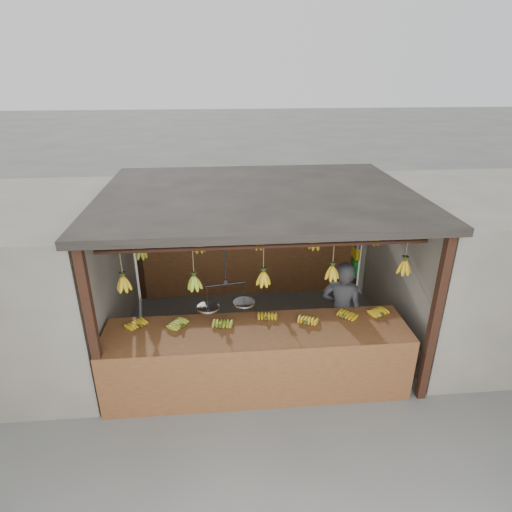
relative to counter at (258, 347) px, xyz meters
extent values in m
plane|color=#5B5B57|center=(0.11, 1.23, -0.72)|extent=(80.00, 80.00, 0.00)
cube|color=black|center=(-1.89, -0.27, 0.43)|extent=(0.10, 0.10, 2.30)
cube|color=black|center=(2.11, -0.27, 0.43)|extent=(0.10, 0.10, 2.30)
cube|color=black|center=(-1.89, 2.73, 0.43)|extent=(0.10, 0.10, 2.30)
cube|color=black|center=(2.11, 2.73, 0.43)|extent=(0.10, 0.10, 2.30)
cube|color=black|center=(0.11, 1.23, 1.63)|extent=(4.30, 3.30, 0.10)
cylinder|color=black|center=(0.11, 0.23, 1.28)|extent=(4.00, 0.05, 0.05)
cylinder|color=black|center=(0.11, 1.23, 1.28)|extent=(4.00, 0.05, 0.05)
cylinder|color=black|center=(0.11, 2.23, 1.28)|extent=(4.00, 0.05, 0.05)
cube|color=brown|center=(0.11, 2.73, 0.18)|extent=(4.00, 0.06, 1.80)
cube|color=slate|center=(-3.49, 1.23, 0.43)|extent=(3.00, 3.00, 2.30)
cube|color=slate|center=(3.71, 1.23, 0.43)|extent=(3.00, 3.00, 2.30)
cube|color=brown|center=(0.00, 0.13, 0.14)|extent=(3.90, 0.87, 0.08)
cube|color=brown|center=(0.00, -0.30, -0.27)|extent=(3.90, 0.04, 0.90)
cube|color=black|center=(-1.86, -0.25, -0.31)|extent=(0.07, 0.07, 0.82)
cube|color=black|center=(1.85, -0.25, -0.31)|extent=(0.07, 0.07, 0.82)
cube|color=black|center=(-1.86, 0.52, -0.31)|extent=(0.07, 0.07, 0.82)
cube|color=black|center=(1.85, 0.52, -0.31)|extent=(0.07, 0.07, 0.82)
ellipsoid|color=gold|center=(-1.49, 0.29, 0.21)|extent=(0.29, 0.30, 0.06)
ellipsoid|color=#92A523|center=(-0.95, 0.25, 0.21)|extent=(0.30, 0.29, 0.06)
ellipsoid|color=#92A523|center=(-0.46, 0.18, 0.21)|extent=(0.22, 0.27, 0.06)
ellipsoid|color=gold|center=(0.14, 0.31, 0.21)|extent=(0.21, 0.26, 0.06)
ellipsoid|color=gold|center=(0.64, 0.16, 0.21)|extent=(0.26, 0.29, 0.06)
ellipsoid|color=gold|center=(1.16, 0.26, 0.21)|extent=(0.30, 0.30, 0.06)
ellipsoid|color=gold|center=(1.70, 0.28, 0.21)|extent=(0.26, 0.29, 0.06)
ellipsoid|color=gold|center=(-1.60, 0.20, 0.88)|extent=(0.16, 0.16, 0.28)
ellipsoid|color=#92A523|center=(-0.76, 0.19, 0.85)|extent=(0.16, 0.16, 0.28)
ellipsoid|color=gold|center=(0.08, 0.20, 0.87)|extent=(0.16, 0.16, 0.28)
ellipsoid|color=gold|center=(0.95, 0.25, 0.88)|extent=(0.16, 0.16, 0.28)
ellipsoid|color=gold|center=(1.85, 0.20, 0.95)|extent=(0.16, 0.16, 0.28)
ellipsoid|color=#92A523|center=(-1.55, 1.21, 0.85)|extent=(0.16, 0.16, 0.28)
ellipsoid|color=gold|center=(-0.73, 1.27, 0.89)|extent=(0.16, 0.16, 0.28)
ellipsoid|color=gold|center=(0.12, 1.24, 0.92)|extent=(0.16, 0.16, 0.28)
ellipsoid|color=gold|center=(0.94, 1.22, 0.89)|extent=(0.16, 0.16, 0.28)
ellipsoid|color=gold|center=(1.85, 1.26, 0.91)|extent=(0.16, 0.16, 0.28)
ellipsoid|color=#92A523|center=(-1.63, 2.22, 0.95)|extent=(0.16, 0.16, 0.28)
ellipsoid|color=#92A523|center=(-0.74, 2.18, 0.88)|extent=(0.16, 0.16, 0.28)
ellipsoid|color=gold|center=(0.08, 2.22, 0.84)|extent=(0.16, 0.16, 0.28)
ellipsoid|color=#92A523|center=(0.97, 2.28, 0.94)|extent=(0.16, 0.16, 0.28)
ellipsoid|color=gold|center=(1.78, 2.28, 0.94)|extent=(0.16, 0.16, 0.28)
cylinder|color=black|center=(-0.39, 0.23, 1.04)|extent=(0.02, 0.02, 0.48)
cylinder|color=black|center=(-0.39, 0.23, 0.80)|extent=(0.50, 0.11, 0.02)
cylinder|color=silver|center=(-0.61, 0.19, 0.50)|extent=(0.27, 0.27, 0.02)
cylinder|color=silver|center=(-0.16, 0.27, 0.50)|extent=(0.27, 0.27, 0.02)
imported|color=#262628|center=(1.23, 0.63, 0.07)|extent=(0.67, 0.57, 1.57)
cube|color=red|center=(2.05, 2.58, 0.73)|extent=(0.08, 0.26, 0.34)
cube|color=#1426BF|center=(2.05, 2.58, 0.40)|extent=(0.08, 0.26, 0.34)
cube|color=yellow|center=(2.05, 2.58, 0.18)|extent=(0.08, 0.26, 0.34)
cube|color=#199926|center=(2.05, 2.58, -0.19)|extent=(0.08, 0.26, 0.34)
camera|label=1|loc=(-0.42, -4.44, 3.25)|focal=30.00mm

